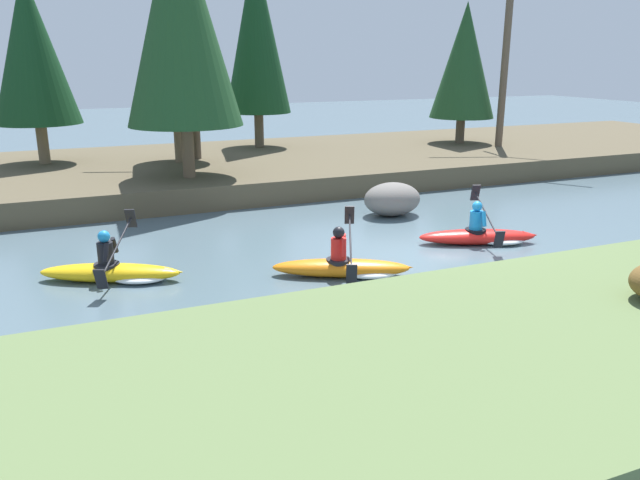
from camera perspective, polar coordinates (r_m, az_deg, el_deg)
ground_plane at (r=13.72m, az=8.72°, el=-1.37°), size 90.00×90.00×0.00m
riverbank_near at (r=9.72m, az=25.88°, el=-8.11°), size 44.00×5.06×0.77m
riverbank_far at (r=22.86m, az=-4.97°, el=6.79°), size 44.00×9.56×0.71m
conifer_tree_left at (r=22.78m, az=-24.91°, el=15.58°), size 2.71×2.71×6.09m
conifer_tree_mid_left at (r=18.78m, az=-12.69°, el=19.38°), size 3.31×3.31×7.57m
conifer_tree_centre at (r=21.64m, az=-13.28°, el=17.45°), size 2.50×2.50×6.64m
conifer_tree_mid_right at (r=24.91m, az=-5.84°, el=18.46°), size 2.53×2.53×7.42m
conifer_tree_right at (r=26.67m, az=13.07°, el=15.66°), size 2.61×2.61×5.55m
bare_tree_upstream at (r=22.34m, az=-11.58°, el=15.86°), size 3.91×3.86×7.12m
bare_tree_mid_upstream at (r=26.14m, az=16.58°, el=16.21°), size 4.24×4.19×7.75m
kayaker_lead at (r=14.81m, az=14.62°, el=0.41°), size 2.74×2.00×1.20m
kayaker_middle at (r=12.23m, az=2.48°, el=-2.43°), size 2.71×1.96×1.20m
kayaker_trailing at (r=12.58m, az=-18.15°, el=-2.73°), size 2.71×1.97×1.20m
boulder_midstream at (r=17.00m, az=6.62°, el=3.73°), size 1.59×1.24×0.90m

